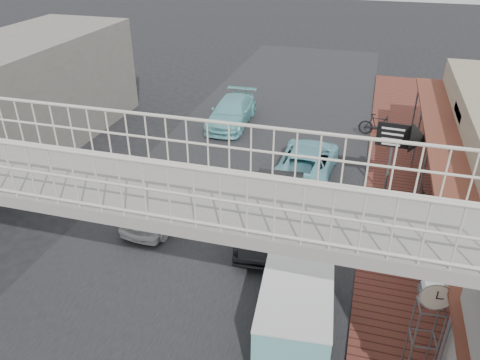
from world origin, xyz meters
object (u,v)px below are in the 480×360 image
Objects in this scene: angkot_curb at (307,161)px; motorcycle_near at (407,199)px; street_clock at (434,299)px; white_hatchback at (163,201)px; arrow_sign at (416,139)px; angkot_van at (296,302)px; angkot_far at (232,112)px; dark_sedan at (272,212)px; motorcycle_far at (378,125)px.

motorcycle_near is (4.07, -1.87, -0.11)m from angkot_curb.
street_clock reaches higher than motorcycle_near.
arrow_sign reaches higher than white_hatchback.
street_clock is at bearing -14.15° from angkot_van.
angkot_curb is 1.68× the size of street_clock.
angkot_curb is 1.03× the size of angkot_far.
white_hatchback is 0.80× the size of dark_sedan.
dark_sedan is (4.03, 0.21, 0.14)m from white_hatchback.
angkot_van is (5.66, -4.34, 0.54)m from white_hatchback.
arrow_sign is (4.57, 3.44, 1.83)m from dark_sedan.
street_clock is (3.01, -0.47, 1.32)m from angkot_van.
arrow_sign is at bearing 85.32° from street_clock.
motorcycle_near is at bearing 62.21° from angkot_van.
angkot_curb is at bearing 91.66° from angkot_van.
dark_sedan reaches higher than angkot_far.
angkot_curb is 1.57× the size of arrow_sign.
angkot_far is at bearing -42.74° from angkot_curb.
angkot_curb is 2.69× the size of motorcycle_near.
angkot_far is at bearing 150.87° from arrow_sign.
dark_sedan is at bearing 113.75° from motorcycle_near.
street_clock is (0.03, -7.63, 1.97)m from motorcycle_near.
angkot_curb is 4.48m from motorcycle_near.
angkot_far is at bearing 96.96° from motorcycle_far.
street_clock is (4.10, -9.51, 1.86)m from angkot_curb.
arrow_sign is at bearing 64.54° from angkot_van.
motorcycle_near is at bearing 23.21° from white_hatchback.
dark_sedan reaches higher than motorcycle_near.
white_hatchback reaches higher than motorcycle_far.
dark_sedan is 2.68× the size of motorcycle_far.
arrow_sign is (2.94, 7.99, 1.43)m from angkot_van.
motorcycle_near is 2.23m from arrow_sign.
angkot_van is at bearing -68.27° from angkot_far.
white_hatchback is 12.22m from motorcycle_far.
angkot_van is at bearing 151.64° from motorcycle_near.
white_hatchback is at bearing 178.69° from dark_sedan.
motorcycle_near is at bearing -83.82° from arrow_sign.
white_hatchback is 0.99× the size of angkot_van.
arrow_sign is at bearing -34.59° from angkot_far.
angkot_van is at bearing -106.19° from arrow_sign.
angkot_van is at bearing 98.72° from angkot_curb.
dark_sedan is at bearing 104.45° from angkot_van.
motorcycle_near is (8.86, -6.59, -0.11)m from angkot_far.
dark_sedan is 10.11m from motorcycle_far.
angkot_far is 1.52× the size of arrow_sign.
dark_sedan is 6.01m from arrow_sign.
dark_sedan is 10.15m from angkot_far.
street_clock is at bearing -59.43° from angkot_far.
arrow_sign is at bearing -164.07° from motorcycle_far.
dark_sedan is 4.85m from angkot_van.
angkot_far is at bearing 96.46° from white_hatchback.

